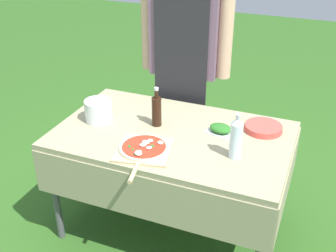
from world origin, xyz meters
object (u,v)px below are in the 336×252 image
at_px(prep_table, 173,144).
at_px(plate_stack, 263,128).
at_px(pizza_on_peel, 144,149).
at_px(herb_container, 221,129).
at_px(person_cook, 185,52).
at_px(water_bottle, 236,137).
at_px(mixing_tub, 99,111).
at_px(oil_bottle, 157,111).

distance_m(prep_table, plate_stack, 0.55).
bearing_deg(pizza_on_peel, herb_container, 36.14).
distance_m(person_cook, water_bottle, 0.93).
xyz_separation_m(mixing_tub, plate_stack, (0.98, 0.26, -0.05)).
distance_m(person_cook, mixing_tub, 0.75).
height_order(oil_bottle, water_bottle, water_bottle).
bearing_deg(person_cook, pizza_on_peel, 92.73).
height_order(person_cook, mixing_tub, person_cook).
height_order(prep_table, water_bottle, water_bottle).
distance_m(pizza_on_peel, plate_stack, 0.75).
bearing_deg(prep_table, plate_stack, 25.22).
bearing_deg(plate_stack, water_bottle, -103.90).
distance_m(person_cook, plate_stack, 0.79).
bearing_deg(mixing_tub, herb_container, 10.39).
relative_size(oil_bottle, herb_container, 1.33).
bearing_deg(plate_stack, oil_bottle, -164.02).
relative_size(pizza_on_peel, water_bottle, 1.87).
distance_m(pizza_on_peel, water_bottle, 0.51).
relative_size(oil_bottle, plate_stack, 1.09).
bearing_deg(water_bottle, person_cook, 127.23).
relative_size(person_cook, herb_container, 9.20).
distance_m(oil_bottle, plate_stack, 0.65).
relative_size(person_cook, water_bottle, 6.65).
height_order(oil_bottle, mixing_tub, oil_bottle).
distance_m(person_cook, oil_bottle, 0.59).
height_order(pizza_on_peel, water_bottle, water_bottle).
height_order(water_bottle, herb_container, water_bottle).
xyz_separation_m(person_cook, herb_container, (0.41, -0.50, -0.27)).
height_order(prep_table, plate_stack, plate_stack).
distance_m(person_cook, pizza_on_peel, 0.91).
distance_m(prep_table, mixing_tub, 0.51).
distance_m(prep_table, oil_bottle, 0.22).
xyz_separation_m(prep_table, pizza_on_peel, (-0.07, -0.25, 0.09)).
distance_m(oil_bottle, herb_container, 0.40).
relative_size(water_bottle, herb_container, 1.38).
bearing_deg(person_cook, oil_bottle, 89.89).
bearing_deg(herb_container, plate_stack, 27.49).
height_order(prep_table, person_cook, person_cook).
bearing_deg(water_bottle, mixing_tub, 173.98).
bearing_deg(prep_table, oil_bottle, 156.43).
distance_m(pizza_on_peel, mixing_tub, 0.48).
xyz_separation_m(pizza_on_peel, plate_stack, (0.57, 0.49, 0.00)).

